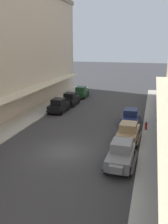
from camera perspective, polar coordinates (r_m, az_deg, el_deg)
ground_plane at (r=20.86m, az=-4.52°, el=-9.08°), size 200.00×200.00×0.00m
sidewalk_right at (r=19.75m, az=16.78°, el=-11.00°), size 3.00×60.00×0.15m
parked_car_0 at (r=35.88m, az=-3.15°, el=3.13°), size 2.15×4.27×1.84m
parked_car_1 at (r=18.38m, az=8.57°, el=-9.54°), size 2.22×4.29×1.84m
parked_car_2 at (r=27.54m, az=10.75°, el=-1.01°), size 2.16×4.27×1.84m
parked_car_3 at (r=40.83m, az=-0.65°, el=4.69°), size 2.19×4.28×1.84m
parked_car_4 at (r=32.17m, az=-5.85°, el=1.60°), size 2.19×4.28×1.84m
parked_car_5 at (r=22.82m, az=10.24°, el=-4.51°), size 2.27×4.31×1.84m
fire_hydrant at (r=26.02m, az=14.20°, el=-3.10°), size 0.24×0.24×0.82m
pedestrian_0 at (r=35.67m, az=16.97°, el=2.46°), size 0.36×0.24×1.64m
pedestrian_2 at (r=33.11m, az=18.35°, el=1.40°), size 0.36×0.28×1.67m
pedestrian_3 at (r=28.97m, az=16.80°, el=-0.44°), size 0.36×0.28×1.67m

